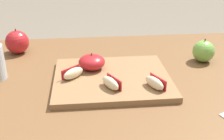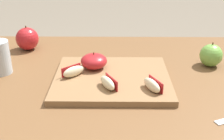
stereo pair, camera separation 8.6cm
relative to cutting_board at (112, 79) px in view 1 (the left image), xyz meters
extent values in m
cube|color=brown|center=(-0.06, 0.02, -0.02)|extent=(1.30, 0.77, 0.03)
cube|color=brown|center=(0.53, 0.35, -0.40)|extent=(0.06, 0.06, 0.73)
cube|color=olive|center=(0.00, 0.00, 0.00)|extent=(0.34, 0.29, 0.02)
ellipsoid|color=#B21E23|center=(-0.06, 0.06, 0.03)|extent=(0.08, 0.08, 0.05)
cylinder|color=#4C3319|center=(-0.06, 0.06, 0.06)|extent=(0.00, 0.00, 0.01)
ellipsoid|color=beige|center=(-0.01, -0.07, 0.02)|extent=(0.05, 0.07, 0.03)
cube|color=#B21E23|center=(0.00, -0.07, 0.02)|extent=(0.03, 0.06, 0.03)
ellipsoid|color=beige|center=(0.11, -0.08, 0.02)|extent=(0.05, 0.07, 0.03)
cube|color=#B21E23|center=(0.12, -0.08, 0.02)|extent=(0.03, 0.06, 0.03)
ellipsoid|color=beige|center=(-0.11, 0.00, 0.02)|extent=(0.07, 0.06, 0.03)
cube|color=#B21E23|center=(-0.12, 0.01, 0.02)|extent=(0.05, 0.05, 0.03)
sphere|color=#B21E23|center=(-0.32, 0.26, 0.03)|extent=(0.08, 0.08, 0.08)
cylinder|color=#4C3319|center=(-0.32, 0.26, 0.08)|extent=(0.00, 0.00, 0.01)
sphere|color=#70AD47|center=(0.33, 0.12, 0.03)|extent=(0.07, 0.07, 0.07)
cylinder|color=#4C3319|center=(0.33, 0.12, 0.07)|extent=(0.00, 0.00, 0.01)
camera|label=1|loc=(-0.08, -0.77, 0.40)|focal=46.99mm
camera|label=2|loc=(0.01, -0.78, 0.40)|focal=46.99mm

